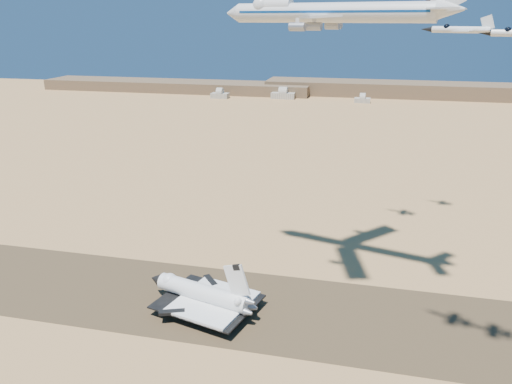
% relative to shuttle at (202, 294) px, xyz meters
% --- Properties ---
extents(ground, '(1200.00, 1200.00, 0.00)m').
position_rel_shuttle_xyz_m(ground, '(2.45, 4.80, -5.75)').
color(ground, tan).
rests_on(ground, ground).
extents(runway, '(600.00, 50.00, 0.06)m').
position_rel_shuttle_xyz_m(runway, '(2.45, 4.80, -5.72)').
color(runway, '#4B3A25').
rests_on(runway, ground).
extents(ridgeline, '(960.00, 90.00, 18.00)m').
position_rel_shuttle_xyz_m(ridgeline, '(67.77, 532.10, 1.88)').
color(ridgeline, brown).
rests_on(ridgeline, ground).
extents(hangars, '(200.50, 29.50, 30.00)m').
position_rel_shuttle_xyz_m(hangars, '(-61.55, 483.23, -0.92)').
color(hangars, beige).
rests_on(hangars, ground).
extents(shuttle, '(43.70, 33.81, 21.39)m').
position_rel_shuttle_xyz_m(shuttle, '(0.00, 0.00, 0.00)').
color(shuttle, white).
rests_on(shuttle, runway).
extents(carrier_747, '(80.42, 60.48, 20.02)m').
position_rel_shuttle_xyz_m(carrier_747, '(35.48, 29.22, 93.84)').
color(carrier_747, silver).
extents(crew_a, '(0.58, 0.70, 1.63)m').
position_rel_shuttle_xyz_m(crew_a, '(6.50, -9.76, -4.87)').
color(crew_a, '#CC620C').
rests_on(crew_a, runway).
extents(crew_b, '(0.88, 1.04, 1.85)m').
position_rel_shuttle_xyz_m(crew_b, '(7.56, -6.97, -4.76)').
color(crew_b, '#CC620C').
rests_on(crew_b, runway).
extents(crew_c, '(1.20, 0.83, 1.86)m').
position_rel_shuttle_xyz_m(crew_c, '(8.68, -7.19, -4.76)').
color(crew_c, '#CC620C').
rests_on(crew_c, runway).
extents(chase_jet_a, '(15.40, 9.20, 3.99)m').
position_rel_shuttle_xyz_m(chase_jet_a, '(71.22, -20.65, 89.70)').
color(chase_jet_a, silver).
extents(chase_jet_c, '(15.29, 8.90, 3.89)m').
position_rel_shuttle_xyz_m(chase_jet_c, '(58.70, 77.20, 94.13)').
color(chase_jet_c, silver).
extents(chase_jet_d, '(13.44, 7.84, 3.43)m').
position_rel_shuttle_xyz_m(chase_jet_d, '(79.98, 95.21, 99.36)').
color(chase_jet_d, silver).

